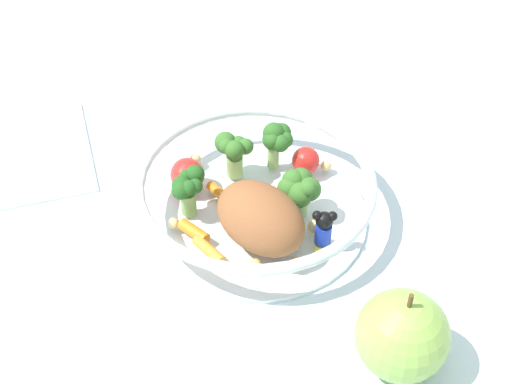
# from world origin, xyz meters

# --- Properties ---
(ground_plane) EXTENTS (2.40, 2.40, 0.00)m
(ground_plane) POSITION_xyz_m (0.00, 0.00, 0.00)
(ground_plane) COLOR silver
(food_container) EXTENTS (0.22, 0.22, 0.06)m
(food_container) POSITION_xyz_m (-0.01, -0.00, 0.03)
(food_container) COLOR white
(food_container) RESTS_ON ground_plane
(loose_apple) EXTENTS (0.07, 0.07, 0.08)m
(loose_apple) POSITION_xyz_m (0.12, -0.14, 0.04)
(loose_apple) COLOR #8CB74C
(loose_apple) RESTS_ON ground_plane
(folded_napkin) EXTENTS (0.19, 0.19, 0.01)m
(folded_napkin) POSITION_xyz_m (-0.26, 0.05, 0.00)
(folded_napkin) COLOR white
(folded_napkin) RESTS_ON ground_plane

